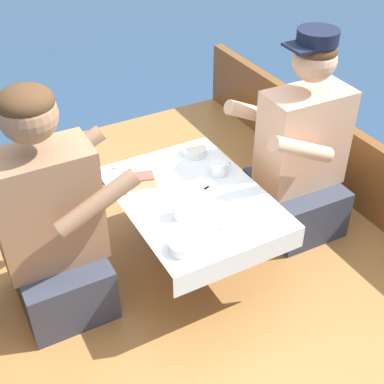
% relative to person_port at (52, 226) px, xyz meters
% --- Properties ---
extents(ground_plane, '(60.00, 60.00, 0.00)m').
position_rel_person_port_xyz_m(ground_plane, '(0.60, -0.05, -0.74)').
color(ground_plane, navy).
extents(boat_deck, '(2.05, 2.85, 0.32)m').
position_rel_person_port_xyz_m(boat_deck, '(0.60, -0.05, -0.58)').
color(boat_deck, '#9E6B38').
rests_on(boat_deck, ground_plane).
extents(gunwale_starboard, '(0.06, 2.85, 0.41)m').
position_rel_person_port_xyz_m(gunwale_starboard, '(1.60, -0.05, -0.21)').
color(gunwale_starboard, brown).
rests_on(gunwale_starboard, boat_deck).
extents(cockpit_table, '(0.60, 0.81, 0.40)m').
position_rel_person_port_xyz_m(cockpit_table, '(0.60, -0.07, -0.06)').
color(cockpit_table, '#B2B2B7').
rests_on(cockpit_table, boat_deck).
extents(person_port, '(0.52, 0.44, 1.02)m').
position_rel_person_port_xyz_m(person_port, '(0.00, 0.00, 0.00)').
color(person_port, '#333847').
rests_on(person_port, boat_deck).
extents(person_starboard, '(0.53, 0.45, 1.02)m').
position_rel_person_port_xyz_m(person_starboard, '(1.20, -0.05, -0.01)').
color(person_starboard, '#333847').
rests_on(person_starboard, boat_deck).
extents(plate_sandwich, '(0.20, 0.20, 0.01)m').
position_rel_person_port_xyz_m(plate_sandwich, '(0.45, 0.10, -0.02)').
color(plate_sandwich, white).
rests_on(plate_sandwich, cockpit_table).
extents(plate_bread, '(0.21, 0.21, 0.01)m').
position_rel_person_port_xyz_m(plate_bread, '(0.67, -0.26, -0.02)').
color(plate_bread, white).
rests_on(plate_bread, cockpit_table).
extents(sandwich, '(0.13, 0.11, 0.05)m').
position_rel_person_port_xyz_m(sandwich, '(0.45, 0.10, 0.01)').
color(sandwich, tan).
rests_on(sandwich, plate_sandwich).
extents(bowl_port_near, '(0.11, 0.11, 0.04)m').
position_rel_person_port_xyz_m(bowl_port_near, '(0.77, 0.22, 0.00)').
color(bowl_port_near, white).
rests_on(bowl_port_near, cockpit_table).
extents(bowl_starboard_near, '(0.11, 0.11, 0.04)m').
position_rel_person_port_xyz_m(bowl_starboard_near, '(0.40, -0.36, 0.00)').
color(bowl_starboard_near, white).
rests_on(bowl_starboard_near, cockpit_table).
extents(coffee_cup_port, '(0.10, 0.07, 0.07)m').
position_rel_person_port_xyz_m(coffee_cup_port, '(0.49, -0.17, 0.02)').
color(coffee_cup_port, white).
rests_on(coffee_cup_port, cockpit_table).
extents(coffee_cup_starboard, '(0.10, 0.07, 0.06)m').
position_rel_person_port_xyz_m(coffee_cup_starboard, '(0.79, 0.02, 0.01)').
color(coffee_cup_starboard, white).
rests_on(coffee_cup_starboard, cockpit_table).
extents(utensil_fork_port, '(0.17, 0.07, 0.00)m').
position_rel_person_port_xyz_m(utensil_fork_port, '(0.63, -0.07, -0.02)').
color(utensil_fork_port, silver).
rests_on(utensil_fork_port, cockpit_table).
extents(utensil_knife_starboard, '(0.17, 0.05, 0.00)m').
position_rel_person_port_xyz_m(utensil_knife_starboard, '(0.79, -0.40, -0.02)').
color(utensil_knife_starboard, silver).
rests_on(utensil_knife_starboard, cockpit_table).
extents(utensil_spoon_starboard, '(0.09, 0.16, 0.01)m').
position_rel_person_port_xyz_m(utensil_spoon_starboard, '(0.41, 0.26, -0.02)').
color(utensil_spoon_starboard, silver).
rests_on(utensil_spoon_starboard, cockpit_table).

